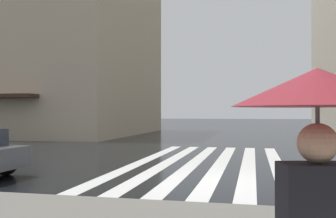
% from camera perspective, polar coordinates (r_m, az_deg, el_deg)
% --- Properties ---
extents(ground_plane, '(220.00, 220.00, 0.00)m').
position_cam_1_polar(ground_plane, '(10.63, 7.17, -10.78)').
color(ground_plane, black).
extents(zebra_crossing, '(13.00, 5.50, 0.01)m').
position_cam_1_polar(zebra_crossing, '(14.63, 5.94, -7.95)').
color(zebra_crossing, silver).
rests_on(zebra_crossing, ground_plane).
extents(pedestrian_with_floral_umbrella, '(0.94, 0.94, 1.98)m').
position_cam_1_polar(pedestrian_with_floral_umbrella, '(2.25, 21.60, -5.34)').
color(pedestrian_with_floral_umbrella, black).
rests_on(pedestrian_with_floral_umbrella, sidewalk_pavement).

